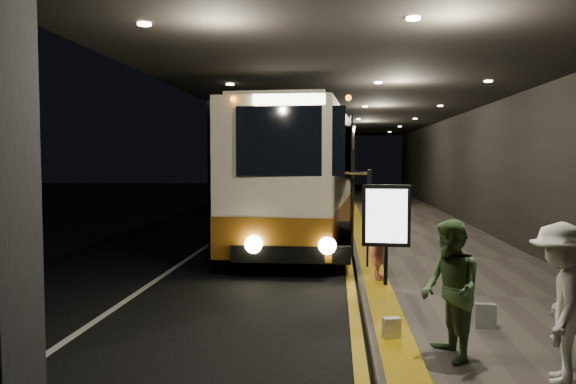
{
  "coord_description": "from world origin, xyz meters",
  "views": [
    {
      "loc": [
        2.04,
        -13.33,
        2.6
      ],
      "look_at": [
        0.73,
        1.86,
        1.7
      ],
      "focal_mm": 35.0,
      "sensor_mm": 36.0,
      "label": 1
    }
  ],
  "objects_px": {
    "coach_second": "(318,172)",
    "bag_polka": "(485,316)",
    "passenger_boarding": "(379,237)",
    "coach_main": "(306,181)",
    "passenger_waiting_white": "(560,303)",
    "bag_plain": "(391,328)",
    "coach_third": "(321,169)",
    "stanchion_post": "(368,242)",
    "passenger_waiting_green": "(450,290)",
    "info_sign": "(386,218)"
  },
  "relations": [
    {
      "from": "passenger_boarding",
      "to": "bag_plain",
      "type": "distance_m",
      "value": 3.9
    },
    {
      "from": "coach_main",
      "to": "passenger_boarding",
      "type": "relative_size",
      "value": 7.38
    },
    {
      "from": "coach_main",
      "to": "passenger_boarding",
      "type": "xyz_separation_m",
      "value": [
        1.84,
        -6.54,
        -0.88
      ]
    },
    {
      "from": "coach_main",
      "to": "info_sign",
      "type": "xyz_separation_m",
      "value": [
        1.93,
        -7.12,
        -0.43
      ]
    },
    {
      "from": "coach_main",
      "to": "bag_plain",
      "type": "bearing_deg",
      "value": -76.63
    },
    {
      "from": "passenger_waiting_white",
      "to": "bag_plain",
      "type": "bearing_deg",
      "value": -108.89
    },
    {
      "from": "bag_polka",
      "to": "stanchion_post",
      "type": "relative_size",
      "value": 0.31
    },
    {
      "from": "info_sign",
      "to": "bag_polka",
      "type": "bearing_deg",
      "value": -61.25
    },
    {
      "from": "passenger_boarding",
      "to": "bag_polka",
      "type": "height_order",
      "value": "passenger_boarding"
    },
    {
      "from": "stanchion_post",
      "to": "passenger_waiting_green",
      "type": "bearing_deg",
      "value": -83.33
    },
    {
      "from": "bag_polka",
      "to": "stanchion_post",
      "type": "bearing_deg",
      "value": 108.04
    },
    {
      "from": "stanchion_post",
      "to": "coach_third",
      "type": "bearing_deg",
      "value": 93.49
    },
    {
      "from": "coach_third",
      "to": "coach_second",
      "type": "bearing_deg",
      "value": -90.01
    },
    {
      "from": "passenger_waiting_white",
      "to": "bag_polka",
      "type": "height_order",
      "value": "passenger_waiting_white"
    },
    {
      "from": "coach_main",
      "to": "bag_plain",
      "type": "xyz_separation_m",
      "value": [
        1.73,
        -10.37,
        -1.61
      ]
    },
    {
      "from": "passenger_boarding",
      "to": "passenger_waiting_green",
      "type": "relative_size",
      "value": 1.01
    },
    {
      "from": "coach_main",
      "to": "passenger_waiting_white",
      "type": "relative_size",
      "value": 7.28
    },
    {
      "from": "passenger_boarding",
      "to": "stanchion_post",
      "type": "bearing_deg",
      "value": 3.55
    },
    {
      "from": "coach_second",
      "to": "passenger_boarding",
      "type": "xyz_separation_m",
      "value": [
        1.94,
        -20.44,
        -0.84
      ]
    },
    {
      "from": "bag_plain",
      "to": "info_sign",
      "type": "distance_m",
      "value": 3.46
    },
    {
      "from": "bag_polka",
      "to": "coach_main",
      "type": "bearing_deg",
      "value": 107.78
    },
    {
      "from": "passenger_boarding",
      "to": "bag_polka",
      "type": "relative_size",
      "value": 4.89
    },
    {
      "from": "passenger_waiting_white",
      "to": "coach_main",
      "type": "bearing_deg",
      "value": -143.7
    },
    {
      "from": "coach_third",
      "to": "bag_plain",
      "type": "bearing_deg",
      "value": -87.68
    },
    {
      "from": "coach_third",
      "to": "passenger_waiting_green",
      "type": "height_order",
      "value": "coach_third"
    },
    {
      "from": "coach_third",
      "to": "bag_plain",
      "type": "distance_m",
      "value": 37.12
    },
    {
      "from": "bag_polka",
      "to": "coach_third",
      "type": "bearing_deg",
      "value": 95.34
    },
    {
      "from": "bag_plain",
      "to": "info_sign",
      "type": "xyz_separation_m",
      "value": [
        0.2,
        3.25,
        1.18
      ]
    },
    {
      "from": "coach_third",
      "to": "stanchion_post",
      "type": "bearing_deg",
      "value": -87.28
    },
    {
      "from": "passenger_waiting_green",
      "to": "stanchion_post",
      "type": "relative_size",
      "value": 1.51
    },
    {
      "from": "passenger_boarding",
      "to": "coach_second",
      "type": "bearing_deg",
      "value": 1.44
    },
    {
      "from": "passenger_waiting_green",
      "to": "info_sign",
      "type": "relative_size",
      "value": 0.88
    },
    {
      "from": "coach_second",
      "to": "passenger_boarding",
      "type": "bearing_deg",
      "value": -87.35
    },
    {
      "from": "bag_polka",
      "to": "stanchion_post",
      "type": "height_order",
      "value": "stanchion_post"
    },
    {
      "from": "passenger_waiting_green",
      "to": "passenger_waiting_white",
      "type": "distance_m",
      "value": 1.22
    },
    {
      "from": "passenger_waiting_white",
      "to": "passenger_waiting_green",
      "type": "bearing_deg",
      "value": -100.27
    },
    {
      "from": "coach_main",
      "to": "passenger_waiting_white",
      "type": "xyz_separation_m",
      "value": [
        3.41,
        -11.73,
        -0.87
      ]
    },
    {
      "from": "passenger_waiting_green",
      "to": "info_sign",
      "type": "xyz_separation_m",
      "value": [
        -0.43,
        3.99,
        0.46
      ]
    },
    {
      "from": "coach_second",
      "to": "passenger_waiting_white",
      "type": "distance_m",
      "value": 25.89
    },
    {
      "from": "bag_plain",
      "to": "info_sign",
      "type": "relative_size",
      "value": 0.15
    },
    {
      "from": "bag_polka",
      "to": "stanchion_post",
      "type": "xyz_separation_m",
      "value": [
        -1.46,
        4.47,
        0.39
      ]
    },
    {
      "from": "coach_main",
      "to": "passenger_waiting_white",
      "type": "bearing_deg",
      "value": -69.88
    },
    {
      "from": "coach_main",
      "to": "info_sign",
      "type": "distance_m",
      "value": 7.39
    },
    {
      "from": "bag_polka",
      "to": "info_sign",
      "type": "bearing_deg",
      "value": 114.49
    },
    {
      "from": "passenger_waiting_white",
      "to": "info_sign",
      "type": "xyz_separation_m",
      "value": [
        -1.48,
        4.61,
        0.44
      ]
    },
    {
      "from": "coach_main",
      "to": "passenger_boarding",
      "type": "height_order",
      "value": "coach_main"
    },
    {
      "from": "coach_main",
      "to": "info_sign",
      "type": "bearing_deg",
      "value": -70.95
    },
    {
      "from": "passenger_waiting_green",
      "to": "coach_third",
      "type": "bearing_deg",
      "value": 172.12
    },
    {
      "from": "coach_second",
      "to": "bag_polka",
      "type": "distance_m",
      "value": 23.94
    },
    {
      "from": "passenger_boarding",
      "to": "bag_plain",
      "type": "xyz_separation_m",
      "value": [
        -0.11,
        -3.83,
        -0.73
      ]
    }
  ]
}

